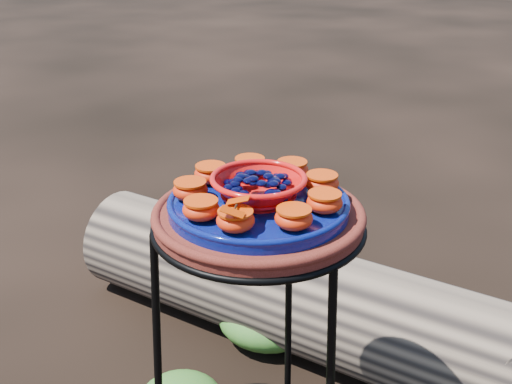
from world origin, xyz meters
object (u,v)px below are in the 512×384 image
(red_bowl, at_px, (259,189))
(terracotta_saucer, at_px, (258,219))
(plant_stand, at_px, (258,375))
(cobalt_plate, at_px, (259,206))
(driftwood_log, at_px, (339,310))

(red_bowl, bearing_deg, terracotta_saucer, 0.00)
(plant_stand, xyz_separation_m, cobalt_plate, (0.00, 0.00, 0.39))
(driftwood_log, bearing_deg, cobalt_plate, -94.84)
(plant_stand, relative_size, driftwood_log, 0.40)
(plant_stand, height_order, terracotta_saucer, terracotta_saucer)
(cobalt_plate, xyz_separation_m, red_bowl, (0.00, 0.00, 0.03))
(cobalt_plate, height_order, driftwood_log, cobalt_plate)
(red_bowl, bearing_deg, plant_stand, 0.00)
(driftwood_log, bearing_deg, plant_stand, -94.84)
(plant_stand, relative_size, red_bowl, 4.19)
(cobalt_plate, bearing_deg, terracotta_saucer, 0.00)
(plant_stand, xyz_separation_m, driftwood_log, (0.05, 0.56, -0.19))
(terracotta_saucer, bearing_deg, cobalt_plate, 0.00)
(red_bowl, height_order, driftwood_log, red_bowl)
(plant_stand, distance_m, terracotta_saucer, 0.37)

